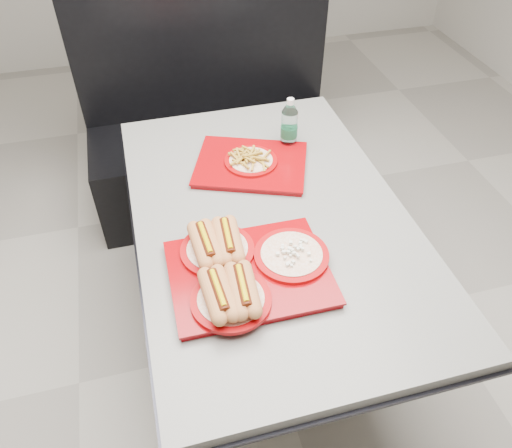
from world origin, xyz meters
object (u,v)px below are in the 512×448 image
object	(u,v)px
tray_far	(251,162)
water_bottle	(289,126)
tray_near	(243,269)
booth_bench	(213,131)
diner_table	(270,247)

from	to	relation	value
tray_far	water_bottle	xyz separation A→B (m)	(0.18, 0.10, 0.07)
tray_near	tray_far	world-z (taller)	tray_near
tray_near	booth_bench	bearing A→B (deg)	83.33
booth_bench	water_bottle	size ratio (longest dim) A/B	6.52
water_bottle	tray_far	bearing A→B (deg)	-151.29
tray_near	water_bottle	distance (m)	0.70
tray_near	water_bottle	xyz separation A→B (m)	(0.33, 0.61, 0.05)
booth_bench	tray_far	distance (m)	0.91
diner_table	booth_bench	bearing A→B (deg)	90.00
water_bottle	diner_table	bearing A→B (deg)	-116.06
diner_table	water_bottle	world-z (taller)	water_bottle
booth_bench	tray_far	size ratio (longest dim) A/B	2.76
tray_near	tray_far	bearing A→B (deg)	72.99
tray_near	water_bottle	world-z (taller)	water_bottle
diner_table	booth_bench	distance (m)	1.11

